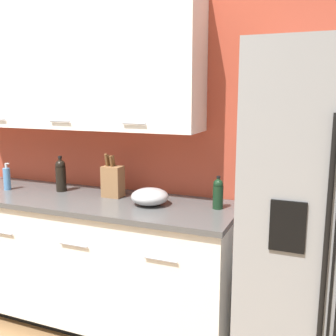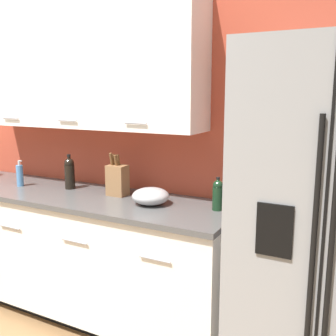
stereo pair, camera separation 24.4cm
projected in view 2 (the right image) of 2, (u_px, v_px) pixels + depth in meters
wall_back at (79, 115)px, 3.08m from camera, size 10.00×0.39×2.60m
counter_unit at (75, 251)px, 2.94m from camera, size 2.46×0.64×0.92m
refrigerator at (331, 232)px, 1.99m from camera, size 0.90×0.78×1.88m
knife_block at (117, 180)px, 2.76m from camera, size 0.14×0.10×0.30m
wine_bottle at (70, 173)px, 2.95m from camera, size 0.08×0.08×0.26m
soap_dispenser at (20, 175)px, 3.04m from camera, size 0.06×0.05×0.20m
oil_bottle at (218, 194)px, 2.41m from camera, size 0.07×0.07×0.21m
mixing_bowl at (151, 196)px, 2.54m from camera, size 0.24×0.24×0.11m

